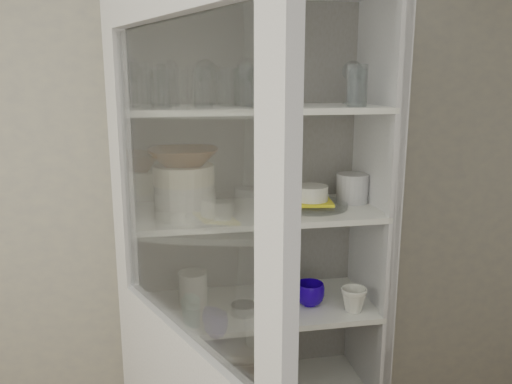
{
  "coord_description": "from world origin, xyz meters",
  "views": [
    {
      "loc": [
        -0.15,
        -0.59,
        1.75
      ],
      "look_at": [
        0.2,
        1.27,
        1.33
      ],
      "focal_mm": 35.0,
      "sensor_mm": 36.0,
      "label": 1
    }
  ],
  "objects_px": {
    "goblet_2": "(264,82)",
    "mug_teal": "(283,286)",
    "goblet_3": "(352,80)",
    "measuring_cups": "(244,309)",
    "glass_platter": "(311,205)",
    "plate_stack_back": "(192,195)",
    "tin_box": "(261,384)",
    "white_canister": "(193,288)",
    "pantry_cabinet": "(253,279)",
    "cream_bowl": "(184,174)",
    "yellow_trivet": "(311,202)",
    "white_ramekin": "(311,193)",
    "goblet_0": "(206,80)",
    "goblet_1": "(214,83)",
    "grey_bowl_stack": "(352,188)",
    "teal_jar": "(287,284)",
    "mug_white": "(354,300)",
    "mug_blue": "(310,294)",
    "terracotta_bowl": "(183,157)",
    "plate_stack_front": "(185,200)"
  },
  "relations": [
    {
      "from": "goblet_2",
      "to": "mug_teal",
      "type": "xyz_separation_m",
      "value": [
        0.08,
        -0.03,
        -0.84
      ]
    },
    {
      "from": "goblet_3",
      "to": "measuring_cups",
      "type": "distance_m",
      "value": 1.01
    },
    {
      "from": "glass_platter",
      "to": "plate_stack_back",
      "type": "bearing_deg",
      "value": 162.94
    },
    {
      "from": "mug_teal",
      "to": "tin_box",
      "type": "xyz_separation_m",
      "value": [
        -0.11,
        -0.06,
        -0.41
      ]
    },
    {
      "from": "mug_teal",
      "to": "white_canister",
      "type": "relative_size",
      "value": 0.7
    },
    {
      "from": "pantry_cabinet",
      "to": "goblet_2",
      "type": "height_order",
      "value": "pantry_cabinet"
    },
    {
      "from": "glass_platter",
      "to": "white_canister",
      "type": "distance_m",
      "value": 0.58
    },
    {
      "from": "cream_bowl",
      "to": "white_canister",
      "type": "distance_m",
      "value": 0.5
    },
    {
      "from": "goblet_3",
      "to": "yellow_trivet",
      "type": "bearing_deg",
      "value": -153.54
    },
    {
      "from": "white_ramekin",
      "to": "goblet_0",
      "type": "bearing_deg",
      "value": 165.43
    },
    {
      "from": "pantry_cabinet",
      "to": "yellow_trivet",
      "type": "xyz_separation_m",
      "value": [
        0.22,
        -0.07,
        0.34
      ]
    },
    {
      "from": "measuring_cups",
      "to": "goblet_0",
      "type": "bearing_deg",
      "value": 122.6
    },
    {
      "from": "goblet_1",
      "to": "plate_stack_back",
      "type": "distance_m",
      "value": 0.46
    },
    {
      "from": "grey_bowl_stack",
      "to": "teal_jar",
      "type": "distance_m",
      "value": 0.49
    },
    {
      "from": "goblet_2",
      "to": "yellow_trivet",
      "type": "distance_m",
      "value": 0.51
    },
    {
      "from": "mug_white",
      "to": "yellow_trivet",
      "type": "bearing_deg",
      "value": 132.39
    },
    {
      "from": "cream_bowl",
      "to": "mug_blue",
      "type": "distance_m",
      "value": 0.71
    },
    {
      "from": "glass_platter",
      "to": "yellow_trivet",
      "type": "height_order",
      "value": "yellow_trivet"
    },
    {
      "from": "teal_jar",
      "to": "goblet_0",
      "type": "bearing_deg",
      "value": 173.18
    },
    {
      "from": "pantry_cabinet",
      "to": "terracotta_bowl",
      "type": "bearing_deg",
      "value": -154.56
    },
    {
      "from": "goblet_0",
      "to": "mug_blue",
      "type": "relative_size",
      "value": 1.57
    },
    {
      "from": "glass_platter",
      "to": "measuring_cups",
      "type": "xyz_separation_m",
      "value": [
        -0.29,
        -0.07,
        -0.39
      ]
    },
    {
      "from": "glass_platter",
      "to": "mug_white",
      "type": "distance_m",
      "value": 0.41
    },
    {
      "from": "mug_teal",
      "to": "white_canister",
      "type": "bearing_deg",
      "value": -171.37
    },
    {
      "from": "plate_stack_back",
      "to": "yellow_trivet",
      "type": "distance_m",
      "value": 0.48
    },
    {
      "from": "goblet_0",
      "to": "mug_blue",
      "type": "bearing_deg",
      "value": -20.69
    },
    {
      "from": "goblet_1",
      "to": "cream_bowl",
      "type": "distance_m",
      "value": 0.4
    },
    {
      "from": "goblet_2",
      "to": "plate_stack_front",
      "type": "xyz_separation_m",
      "value": [
        -0.33,
        -0.15,
        -0.43
      ]
    },
    {
      "from": "measuring_cups",
      "to": "white_canister",
      "type": "xyz_separation_m",
      "value": [
        -0.19,
        0.12,
        0.05
      ]
    },
    {
      "from": "goblet_0",
      "to": "yellow_trivet",
      "type": "bearing_deg",
      "value": -14.57
    },
    {
      "from": "pantry_cabinet",
      "to": "teal_jar",
      "type": "relative_size",
      "value": 20.54
    },
    {
      "from": "cream_bowl",
      "to": "goblet_2",
      "type": "bearing_deg",
      "value": 25.08
    },
    {
      "from": "goblet_0",
      "to": "goblet_3",
      "type": "bearing_deg",
      "value": -0.89
    },
    {
      "from": "cream_bowl",
      "to": "measuring_cups",
      "type": "distance_m",
      "value": 0.58
    },
    {
      "from": "goblet_3",
      "to": "grey_bowl_stack",
      "type": "xyz_separation_m",
      "value": [
        0.0,
        -0.05,
        -0.43
      ]
    },
    {
      "from": "plate_stack_back",
      "to": "terracotta_bowl",
      "type": "height_order",
      "value": "terracotta_bowl"
    },
    {
      "from": "plate_stack_back",
      "to": "cream_bowl",
      "type": "height_order",
      "value": "cream_bowl"
    },
    {
      "from": "glass_platter",
      "to": "terracotta_bowl",
      "type": "bearing_deg",
      "value": -173.15
    },
    {
      "from": "white_ramekin",
      "to": "grey_bowl_stack",
      "type": "bearing_deg",
      "value": 13.28
    },
    {
      "from": "yellow_trivet",
      "to": "mug_white",
      "type": "height_order",
      "value": "yellow_trivet"
    },
    {
      "from": "glass_platter",
      "to": "teal_jar",
      "type": "height_order",
      "value": "glass_platter"
    },
    {
      "from": "goblet_3",
      "to": "cream_bowl",
      "type": "bearing_deg",
      "value": -167.37
    },
    {
      "from": "white_ramekin",
      "to": "white_canister",
      "type": "xyz_separation_m",
      "value": [
        -0.47,
        0.05,
        -0.39
      ]
    },
    {
      "from": "goblet_1",
      "to": "plate_stack_front",
      "type": "xyz_separation_m",
      "value": [
        -0.13,
        -0.18,
        -0.42
      ]
    },
    {
      "from": "goblet_1",
      "to": "goblet_0",
      "type": "bearing_deg",
      "value": -146.17
    },
    {
      "from": "mug_white",
      "to": "white_ramekin",
      "type": "bearing_deg",
      "value": 132.39
    },
    {
      "from": "plate_stack_front",
      "to": "white_ramekin",
      "type": "bearing_deg",
      "value": 6.85
    },
    {
      "from": "grey_bowl_stack",
      "to": "mug_teal",
      "type": "bearing_deg",
      "value": 176.85
    },
    {
      "from": "goblet_3",
      "to": "grey_bowl_stack",
      "type": "bearing_deg",
      "value": -90.0
    },
    {
      "from": "goblet_1",
      "to": "goblet_2",
      "type": "xyz_separation_m",
      "value": [
        0.19,
        -0.03,
        0.0
      ]
    }
  ]
}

